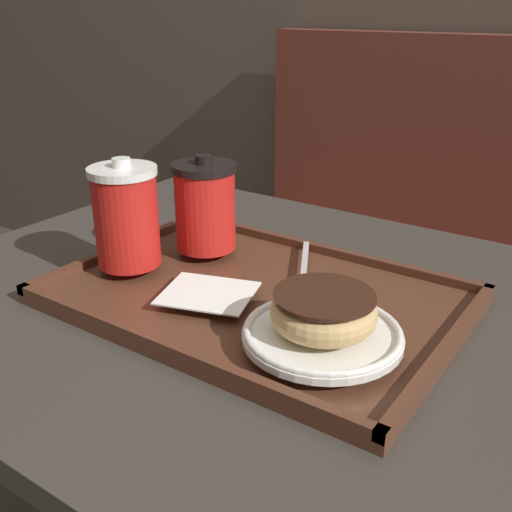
% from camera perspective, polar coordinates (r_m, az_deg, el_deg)
% --- Properties ---
extents(cafe_table, '(0.89, 0.74, 0.72)m').
position_cam_1_polar(cafe_table, '(0.88, -1.30, -13.36)').
color(cafe_table, '#38332D').
rests_on(cafe_table, ground_plane).
extents(serving_tray, '(0.49, 0.34, 0.02)m').
position_cam_1_polar(serving_tray, '(0.75, -0.00, -3.97)').
color(serving_tray, '#512D1E').
rests_on(serving_tray, cafe_table).
extents(napkin_paper, '(0.13, 0.12, 0.00)m').
position_cam_1_polar(napkin_paper, '(0.73, -4.54, -3.56)').
color(napkin_paper, white).
rests_on(napkin_paper, serving_tray).
extents(coffee_cup_front, '(0.09, 0.09, 0.14)m').
position_cam_1_polar(coffee_cup_front, '(0.80, -12.27, 3.76)').
color(coffee_cup_front, red).
rests_on(coffee_cup_front, serving_tray).
extents(coffee_cup_rear, '(0.09, 0.09, 0.13)m').
position_cam_1_polar(coffee_cup_rear, '(0.84, -4.87, 4.79)').
color(coffee_cup_rear, red).
rests_on(coffee_cup_rear, serving_tray).
extents(plate_with_chocolate_donut, '(0.17, 0.17, 0.01)m').
position_cam_1_polar(plate_with_chocolate_donut, '(0.63, 6.34, -7.35)').
color(plate_with_chocolate_donut, white).
rests_on(plate_with_chocolate_donut, serving_tray).
extents(donut_chocolate_glazed, '(0.11, 0.11, 0.04)m').
position_cam_1_polar(donut_chocolate_glazed, '(0.62, 6.45, -5.21)').
color(donut_chocolate_glazed, '#DBB270').
rests_on(donut_chocolate_glazed, plate_with_chocolate_donut).
extents(spoon, '(0.09, 0.15, 0.01)m').
position_cam_1_polar(spoon, '(0.77, 4.52, -1.81)').
color(spoon, silver).
rests_on(spoon, serving_tray).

